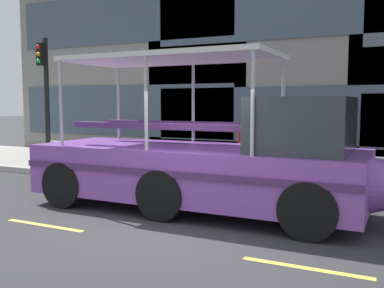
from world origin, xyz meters
TOP-DOWN VIEW (x-y plane):
  - ground_plane at (0.00, 0.00)m, footprint 120.00×120.00m
  - sidewalk at (0.00, 5.60)m, footprint 32.00×4.80m
  - curb_edge at (0.00, 3.11)m, footprint 32.00×0.18m
  - lane_centreline at (-0.00, -1.17)m, footprint 25.80×0.12m
  - curb_guardrail at (-0.54, 3.45)m, footprint 12.29×0.09m
  - traffic_light_pole at (-7.15, 3.77)m, footprint 0.24×0.46m
  - duck_tour_boat at (0.05, 1.18)m, footprint 8.74×2.48m
  - pedestrian_mid_left at (-0.58, 4.92)m, footprint 0.40×0.30m

SIDE VIEW (x-z plane):
  - ground_plane at x=0.00m, z-range 0.00..0.00m
  - lane_centreline at x=0.00m, z-range 0.00..0.01m
  - sidewalk at x=0.00m, z-range 0.00..0.18m
  - curb_edge at x=0.00m, z-range 0.00..0.18m
  - curb_guardrail at x=-0.54m, z-range 0.33..1.22m
  - duck_tour_boat at x=0.05m, z-range -0.60..2.68m
  - pedestrian_mid_left at x=-0.58m, z-range 0.34..1.93m
  - traffic_light_pole at x=-7.15m, z-range 0.62..4.85m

